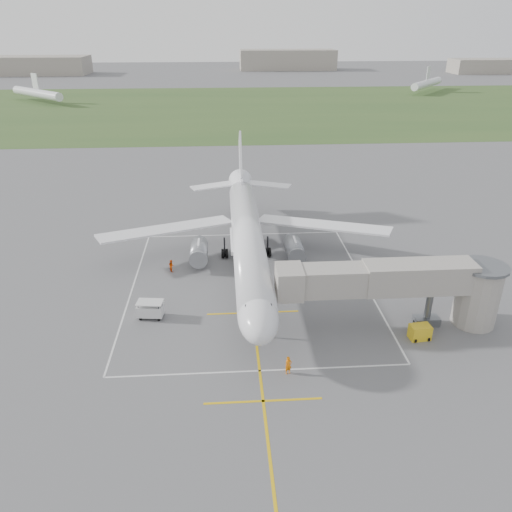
{
  "coord_description": "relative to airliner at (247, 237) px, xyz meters",
  "views": [
    {
      "loc": [
        -2.8,
        -56.46,
        28.95
      ],
      "look_at": [
        0.75,
        -4.0,
        4.0
      ],
      "focal_mm": 35.0,
      "sensor_mm": 36.0,
      "label": 1
    }
  ],
  "objects": [
    {
      "name": "grass_strip",
      "position": [
        0.0,
        129.25,
        -4.38
      ],
      "size": [
        700.0,
        120.0,
        0.02
      ],
      "primitive_type": "cube",
      "color": "#325023",
      "rests_on": "ground"
    },
    {
      "name": "ground",
      "position": [
        0.0,
        -0.75,
        -4.39
      ],
      "size": [
        700.0,
        700.0,
        0.0
      ],
      "primitive_type": "plane",
      "color": "#58585A",
      "rests_on": "ground"
    },
    {
      "name": "baggage_cart",
      "position": [
        -10.98,
        -10.91,
        -3.42
      ],
      "size": [
        2.92,
        1.97,
        1.9
      ],
      "rotation": [
        0.0,
        0.0,
        -0.13
      ],
      "color": "silver",
      "rests_on": "ground"
    },
    {
      "name": "ramp_worker_wing",
      "position": [
        -9.68,
        -0.13,
        -3.6
      ],
      "size": [
        0.92,
        0.97,
        1.58
      ],
      "primitive_type": "imported",
      "rotation": [
        0.0,
        0.0,
        2.16
      ],
      "color": "#E74907",
      "rests_on": "ground"
    },
    {
      "name": "apron_markings",
      "position": [
        0.0,
        -6.57,
        -4.38
      ],
      "size": [
        28.2,
        60.0,
        0.01
      ],
      "color": "gold",
      "rests_on": "ground"
    },
    {
      "name": "distant_hangars",
      "position": [
        -16.15,
        264.44,
        0.78
      ],
      "size": [
        345.0,
        49.0,
        12.0
      ],
      "color": "gray",
      "rests_on": "ground"
    },
    {
      "name": "distant_aircraft",
      "position": [
        7.54,
        157.5,
        -0.8
      ],
      "size": [
        185.05,
        46.99,
        8.85
      ],
      "color": "silver",
      "rests_on": "ground"
    },
    {
      "name": "gpu_unit",
      "position": [
        16.36,
        -16.73,
        -3.65
      ],
      "size": [
        2.14,
        1.61,
        1.51
      ],
      "rotation": [
        0.0,
        0.0,
        0.11
      ],
      "color": "yellow",
      "rests_on": "ground"
    },
    {
      "name": "jet_bridge",
      "position": [
        15.72,
        -14.25,
        0.35
      ],
      "size": [
        23.4,
        5.0,
        7.2
      ],
      "color": "gray",
      "rests_on": "ground"
    },
    {
      "name": "ramp_worker_nose",
      "position": [
        2.55,
        -21.26,
        -3.51
      ],
      "size": [
        0.75,
        0.62,
        1.77
      ],
      "primitive_type": "imported",
      "rotation": [
        0.0,
        0.0,
        0.34
      ],
      "color": "orange",
      "rests_on": "ground"
    },
    {
      "name": "airliner",
      "position": [
        0.0,
        0.0,
        0.0
      ],
      "size": [
        38.93,
        46.75,
        13.52
      ],
      "color": "silver",
      "rests_on": "ground"
    }
  ]
}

